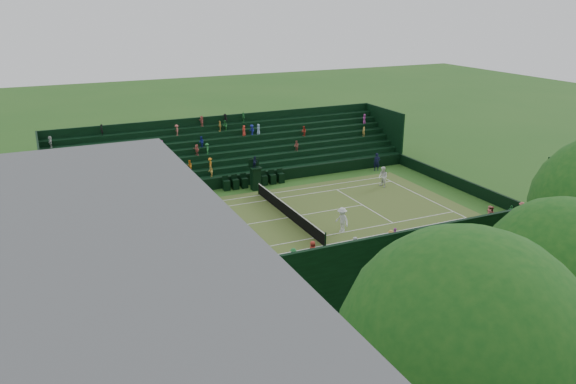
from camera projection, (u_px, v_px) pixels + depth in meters
name	position (u px, v px, depth m)	size (l,w,h in m)	color
ground	(288.00, 218.00, 41.18)	(160.00, 160.00, 0.00)	#275A1C
court_surface	(288.00, 218.00, 41.18)	(12.97, 26.77, 0.01)	#366722
perimeter_wall_north	(459.00, 183.00, 47.28)	(17.17, 0.20, 1.00)	black
perimeter_wall_south	(55.00, 249.00, 34.76)	(17.17, 0.20, 1.00)	black
perimeter_wall_east	(347.00, 257.00, 33.73)	(0.20, 31.77, 1.00)	black
perimeter_wall_west	(247.00, 179.00, 48.32)	(0.20, 31.77, 1.00)	black
north_grandstand	(387.00, 270.00, 29.79)	(6.60, 32.00, 4.90)	black
south_grandstand	(231.00, 156.00, 51.57)	(6.60, 32.00, 4.90)	black
tennis_net	(288.00, 211.00, 41.01)	(11.67, 0.10, 1.06)	black
umpire_chair	(255.00, 175.00, 46.93)	(0.92, 0.92, 2.89)	black
courtside_chairs	(254.00, 181.00, 47.99)	(0.56, 5.53, 1.21)	black
player_near_west	(140.00, 222.00, 37.79)	(0.97, 0.63, 2.00)	white
player_near_east	(227.00, 230.00, 36.68)	(0.65, 0.43, 1.78)	white
player_far_west	(383.00, 177.00, 47.67)	(0.87, 0.68, 1.78)	white
player_far_east	(342.00, 220.00, 38.36)	(1.16, 0.67, 1.80)	white
line_judge_north	(377.00, 162.00, 52.29)	(0.61, 0.40, 1.67)	black
line_judge_south	(98.00, 200.00, 42.29)	(0.60, 0.39, 1.65)	black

